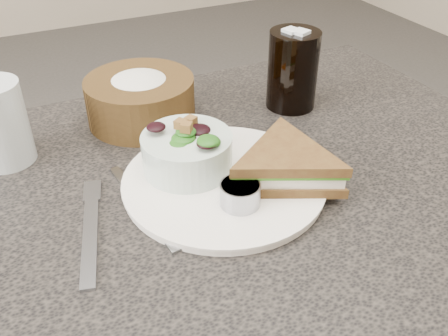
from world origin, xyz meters
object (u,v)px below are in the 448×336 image
cola_glass (293,67)px  dinner_plate (224,182)px  salad_bowl (187,146)px  sandwich (286,165)px  dressing_ramekin (240,194)px  bread_basket (140,93)px

cola_glass → dinner_plate: bearing=-141.9°
dinner_plate → salad_bowl: (-0.04, 0.05, 0.04)m
sandwich → cola_glass: size_ratio=1.23×
dinner_plate → sandwich: 0.09m
salad_bowl → dressing_ramekin: size_ratio=2.41×
sandwich → bread_basket: bread_basket is taller
dinner_plate → salad_bowl: salad_bowl is taller
sandwich → cola_glass: cola_glass is taller
salad_bowl → cola_glass: bearing=26.0°
dinner_plate → cola_glass: bearing=38.1°
dinner_plate → sandwich: (0.08, -0.04, 0.03)m
salad_bowl → bread_basket: (-0.01, 0.19, 0.00)m
dinner_plate → sandwich: size_ratio=1.55×
dressing_ramekin → bread_basket: 0.29m
dressing_ramekin → bread_basket: size_ratio=0.29×
salad_bowl → bread_basket: bearing=92.5°
dinner_plate → cola_glass: size_ratio=1.90×
salad_bowl → bread_basket: size_ratio=0.71×
sandwich → salad_bowl: salad_bowl is taller
dinner_plate → salad_bowl: size_ratio=2.20×
salad_bowl → dinner_plate: bearing=-52.1°
dinner_plate → bread_basket: size_ratio=1.55×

